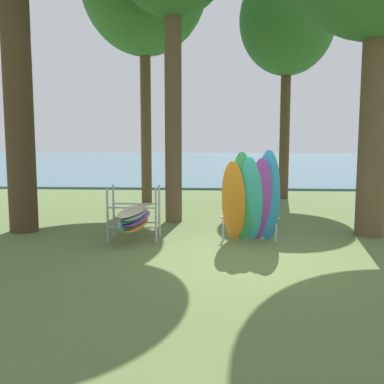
% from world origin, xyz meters
% --- Properties ---
extents(ground_plane, '(80.00, 80.00, 0.00)m').
position_xyz_m(ground_plane, '(0.00, 0.00, 0.00)').
color(ground_plane, '#566B38').
extents(lake_water, '(80.00, 36.00, 0.10)m').
position_xyz_m(lake_water, '(0.00, 28.89, 0.05)').
color(lake_water, '#477084').
rests_on(lake_water, ground).
extents(tree_mid_behind, '(3.49, 3.49, 8.57)m').
position_xyz_m(tree_mid_behind, '(1.96, 8.58, 6.51)').
color(tree_mid_behind, '#4C3823').
rests_on(tree_mid_behind, ground).
extents(leaning_board_pile, '(1.37, 1.01, 2.13)m').
position_xyz_m(leaning_board_pile, '(0.22, 1.04, 1.00)').
color(leaning_board_pile, orange).
rests_on(leaning_board_pile, ground).
extents(board_storage_rack, '(1.15, 2.13, 1.25)m').
position_xyz_m(board_storage_rack, '(-2.43, 1.36, 0.55)').
color(board_storage_rack, '#9EA0A5').
rests_on(board_storage_rack, ground).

